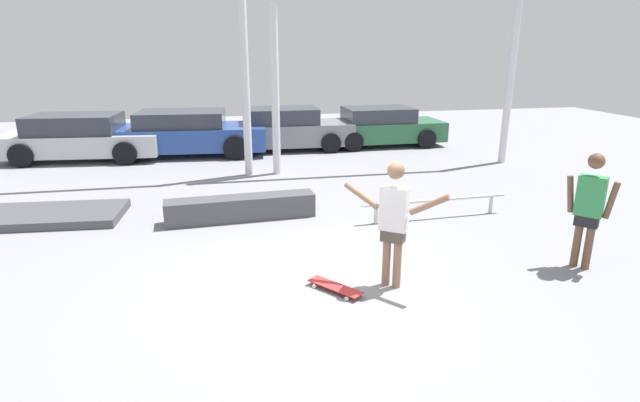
{
  "coord_description": "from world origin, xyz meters",
  "views": [
    {
      "loc": [
        -1.1,
        -6.04,
        3.13
      ],
      "look_at": [
        0.44,
        1.41,
        0.78
      ],
      "focal_mm": 28.0,
      "sensor_mm": 36.0,
      "label": 1
    }
  ],
  "objects_px": {
    "bystander": "(589,205)",
    "parked_car_grey": "(285,129)",
    "skateboarder": "(394,218)",
    "parked_car_green": "(381,127)",
    "parked_car_silver": "(81,138)",
    "skateboard": "(335,287)",
    "manual_pad": "(35,216)",
    "grind_rail": "(436,202)",
    "grind_box": "(241,208)",
    "parked_car_blue": "(187,133)"
  },
  "relations": [
    {
      "from": "bystander",
      "to": "parked_car_grey",
      "type": "bearing_deg",
      "value": -23.85
    },
    {
      "from": "parked_car_grey",
      "to": "skateboarder",
      "type": "bearing_deg",
      "value": -87.75
    },
    {
      "from": "parked_car_grey",
      "to": "bystander",
      "type": "height_order",
      "value": "bystander"
    },
    {
      "from": "parked_car_green",
      "to": "parked_car_silver",
      "type": "bearing_deg",
      "value": -177.93
    },
    {
      "from": "parked_car_silver",
      "to": "parked_car_green",
      "type": "height_order",
      "value": "parked_car_silver"
    },
    {
      "from": "parked_car_green",
      "to": "skateboard",
      "type": "bearing_deg",
      "value": -111.88
    },
    {
      "from": "parked_car_silver",
      "to": "bystander",
      "type": "relative_size",
      "value": 2.63
    },
    {
      "from": "skateboard",
      "to": "manual_pad",
      "type": "relative_size",
      "value": 0.24
    },
    {
      "from": "grind_rail",
      "to": "parked_car_green",
      "type": "height_order",
      "value": "parked_car_green"
    },
    {
      "from": "manual_pad",
      "to": "grind_box",
      "type": "bearing_deg",
      "value": -10.93
    },
    {
      "from": "manual_pad",
      "to": "bystander",
      "type": "height_order",
      "value": "bystander"
    },
    {
      "from": "parked_car_silver",
      "to": "parked_car_green",
      "type": "distance_m",
      "value": 9.18
    },
    {
      "from": "grind_rail",
      "to": "parked_car_silver",
      "type": "xyz_separation_m",
      "value": [
        -7.83,
        6.96,
        0.32
      ]
    },
    {
      "from": "grind_box",
      "to": "manual_pad",
      "type": "height_order",
      "value": "grind_box"
    },
    {
      "from": "manual_pad",
      "to": "parked_car_silver",
      "type": "height_order",
      "value": "parked_car_silver"
    },
    {
      "from": "skateboard",
      "to": "parked_car_blue",
      "type": "distance_m",
      "value": 9.85
    },
    {
      "from": "parked_car_grey",
      "to": "parked_car_blue",
      "type": "bearing_deg",
      "value": -173.64
    },
    {
      "from": "grind_box",
      "to": "manual_pad",
      "type": "relative_size",
      "value": 0.88
    },
    {
      "from": "skateboarder",
      "to": "skateboard",
      "type": "distance_m",
      "value": 1.21
    },
    {
      "from": "grind_box",
      "to": "grind_rail",
      "type": "xyz_separation_m",
      "value": [
        3.62,
        -0.68,
        0.09
      ]
    },
    {
      "from": "manual_pad",
      "to": "parked_car_silver",
      "type": "relative_size",
      "value": 0.7
    },
    {
      "from": "parked_car_silver",
      "to": "parked_car_blue",
      "type": "relative_size",
      "value": 0.96
    },
    {
      "from": "manual_pad",
      "to": "parked_car_grey",
      "type": "relative_size",
      "value": 0.76
    },
    {
      "from": "parked_car_silver",
      "to": "parked_car_grey",
      "type": "xyz_separation_m",
      "value": [
        5.96,
        0.32,
        0.0
      ]
    },
    {
      "from": "parked_car_silver",
      "to": "grind_box",
      "type": "bearing_deg",
      "value": -50.75
    },
    {
      "from": "grind_rail",
      "to": "bystander",
      "type": "height_order",
      "value": "bystander"
    },
    {
      "from": "grind_box",
      "to": "parked_car_green",
      "type": "distance_m",
      "value": 8.32
    },
    {
      "from": "grind_rail",
      "to": "parked_car_blue",
      "type": "height_order",
      "value": "parked_car_blue"
    },
    {
      "from": "grind_rail",
      "to": "parked_car_green",
      "type": "distance_m",
      "value": 7.47
    },
    {
      "from": "parked_car_green",
      "to": "bystander",
      "type": "height_order",
      "value": "bystander"
    },
    {
      "from": "grind_rail",
      "to": "parked_car_silver",
      "type": "distance_m",
      "value": 10.48
    },
    {
      "from": "skateboard",
      "to": "manual_pad",
      "type": "xyz_separation_m",
      "value": [
        -4.89,
        3.94,
        0.02
      ]
    },
    {
      "from": "parked_car_grey",
      "to": "skateboard",
      "type": "bearing_deg",
      "value": -92.34
    },
    {
      "from": "parked_car_silver",
      "to": "parked_car_green",
      "type": "relative_size",
      "value": 1.15
    },
    {
      "from": "skateboard",
      "to": "manual_pad",
      "type": "bearing_deg",
      "value": -167.15
    },
    {
      "from": "manual_pad",
      "to": "parked_car_blue",
      "type": "distance_m",
      "value": 6.2
    },
    {
      "from": "skateboarder",
      "to": "parked_car_blue",
      "type": "height_order",
      "value": "skateboarder"
    },
    {
      "from": "manual_pad",
      "to": "grind_rail",
      "type": "xyz_separation_m",
      "value": [
        7.44,
        -1.42,
        0.23
      ]
    },
    {
      "from": "parked_car_green",
      "to": "manual_pad",
      "type": "bearing_deg",
      "value": -146.35
    },
    {
      "from": "grind_box",
      "to": "parked_car_blue",
      "type": "xyz_separation_m",
      "value": [
        -1.25,
        6.35,
        0.43
      ]
    },
    {
      "from": "manual_pad",
      "to": "grind_rail",
      "type": "bearing_deg",
      "value": -10.8
    },
    {
      "from": "grind_rail",
      "to": "bystander",
      "type": "bearing_deg",
      "value": -64.8
    },
    {
      "from": "grind_box",
      "to": "grind_rail",
      "type": "distance_m",
      "value": 3.69
    },
    {
      "from": "grind_box",
      "to": "bystander",
      "type": "distance_m",
      "value": 5.82
    },
    {
      "from": "parked_car_silver",
      "to": "parked_car_green",
      "type": "xyz_separation_m",
      "value": [
        9.18,
        0.38,
        -0.03
      ]
    },
    {
      "from": "grind_rail",
      "to": "parked_car_silver",
      "type": "height_order",
      "value": "parked_car_silver"
    },
    {
      "from": "skateboarder",
      "to": "parked_car_silver",
      "type": "relative_size",
      "value": 0.38
    },
    {
      "from": "grind_rail",
      "to": "bystander",
      "type": "xyz_separation_m",
      "value": [
        1.18,
        -2.51,
        0.65
      ]
    },
    {
      "from": "bystander",
      "to": "parked_car_green",
      "type": "bearing_deg",
      "value": -42.12
    },
    {
      "from": "grind_rail",
      "to": "skateboard",
      "type": "bearing_deg",
      "value": -135.34
    }
  ]
}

